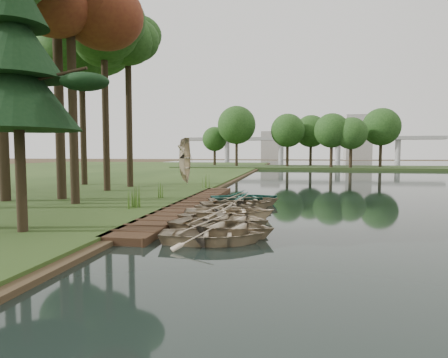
% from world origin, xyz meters
% --- Properties ---
extents(ground, '(300.00, 300.00, 0.00)m').
position_xyz_m(ground, '(0.00, 0.00, 0.00)').
color(ground, '#3D2F1D').
extents(boardwalk, '(1.60, 16.00, 0.30)m').
position_xyz_m(boardwalk, '(-1.60, 0.00, 0.15)').
color(boardwalk, '#342114').
rests_on(boardwalk, ground).
extents(peninsula, '(50.00, 14.00, 0.45)m').
position_xyz_m(peninsula, '(8.00, 50.00, 0.23)').
color(peninsula, '#2D421D').
rests_on(peninsula, ground).
extents(far_trees, '(45.60, 5.60, 8.80)m').
position_xyz_m(far_trees, '(4.67, 50.00, 6.43)').
color(far_trees, black).
rests_on(far_trees, peninsula).
extents(bridge, '(95.90, 4.00, 8.60)m').
position_xyz_m(bridge, '(12.31, 120.00, 7.08)').
color(bridge, '#A5A5A0').
rests_on(bridge, ground).
extents(building_a, '(10.00, 8.00, 18.00)m').
position_xyz_m(building_a, '(30.00, 140.00, 9.00)').
color(building_a, '#A5A5A0').
rests_on(building_a, ground).
extents(building_b, '(8.00, 8.00, 12.00)m').
position_xyz_m(building_b, '(-5.00, 145.00, 6.00)').
color(building_b, '#A5A5A0').
rests_on(building_b, ground).
extents(rowboat_0, '(3.53, 2.75, 0.67)m').
position_xyz_m(rowboat_0, '(1.05, -7.13, 0.38)').
color(rowboat_0, tan).
rests_on(rowboat_0, water).
extents(rowboat_1, '(4.29, 3.54, 0.77)m').
position_xyz_m(rowboat_1, '(1.12, -5.99, 0.44)').
color(rowboat_1, tan).
rests_on(rowboat_1, water).
extents(rowboat_2, '(4.18, 3.49, 0.74)m').
position_xyz_m(rowboat_2, '(0.94, -4.48, 0.42)').
color(rowboat_2, tan).
rests_on(rowboat_2, water).
extents(rowboat_3, '(4.18, 3.35, 0.77)m').
position_xyz_m(rowboat_3, '(0.91, -2.94, 0.44)').
color(rowboat_3, tan).
rests_on(rowboat_3, water).
extents(rowboat_4, '(4.16, 3.54, 0.73)m').
position_xyz_m(rowboat_4, '(0.88, -1.92, 0.42)').
color(rowboat_4, tan).
rests_on(rowboat_4, water).
extents(rowboat_5, '(4.31, 3.76, 0.74)m').
position_xyz_m(rowboat_5, '(0.86, -0.30, 0.42)').
color(rowboat_5, tan).
rests_on(rowboat_5, water).
extents(rowboat_6, '(4.37, 3.72, 0.77)m').
position_xyz_m(rowboat_6, '(1.06, 0.92, 0.43)').
color(rowboat_6, tan).
rests_on(rowboat_6, water).
extents(rowboat_7, '(4.40, 3.74, 0.77)m').
position_xyz_m(rowboat_7, '(0.95, 2.05, 0.44)').
color(rowboat_7, '#2A7769').
rests_on(rowboat_7, water).
extents(stored_rowboat, '(3.83, 2.79, 0.78)m').
position_xyz_m(stored_rowboat, '(-4.98, 11.25, 0.69)').
color(stored_rowboat, tan).
rests_on(stored_rowboat, bank).
extents(tree_2, '(4.36, 4.36, 11.02)m').
position_xyz_m(tree_2, '(-7.17, -1.29, 9.37)').
color(tree_2, black).
rests_on(tree_2, bank).
extents(tree_4, '(4.44, 4.44, 11.75)m').
position_xyz_m(tree_4, '(-8.73, 5.01, 10.04)').
color(tree_4, black).
rests_on(tree_4, bank).
extents(tree_5, '(6.29, 6.29, 14.08)m').
position_xyz_m(tree_5, '(-12.86, 9.20, 11.64)').
color(tree_5, black).
rests_on(tree_5, bank).
extents(tree_6, '(3.94, 3.94, 12.58)m').
position_xyz_m(tree_6, '(-8.42, 8.00, 10.97)').
color(tree_6, black).
rests_on(tree_6, bank).
extents(pine_tree, '(3.80, 3.80, 8.36)m').
position_xyz_m(pine_tree, '(-5.09, -7.67, 5.59)').
color(pine_tree, black).
rests_on(pine_tree, bank).
extents(reeds_0, '(0.60, 0.60, 0.95)m').
position_xyz_m(reeds_0, '(-3.68, -2.29, 0.77)').
color(reeds_0, '#3F661E').
rests_on(reeds_0, bank).
extents(reeds_1, '(0.60, 0.60, 0.98)m').
position_xyz_m(reeds_1, '(-3.69, -1.95, 0.79)').
color(reeds_1, '#3F661E').
rests_on(reeds_1, bank).
extents(reeds_2, '(0.60, 0.60, 0.90)m').
position_xyz_m(reeds_2, '(-3.78, 1.79, 0.75)').
color(reeds_2, '#3F661E').
rests_on(reeds_2, bank).
extents(reeds_3, '(0.60, 0.60, 0.97)m').
position_xyz_m(reeds_3, '(-2.60, 8.20, 0.78)').
color(reeds_3, '#3F661E').
rests_on(reeds_3, bank).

